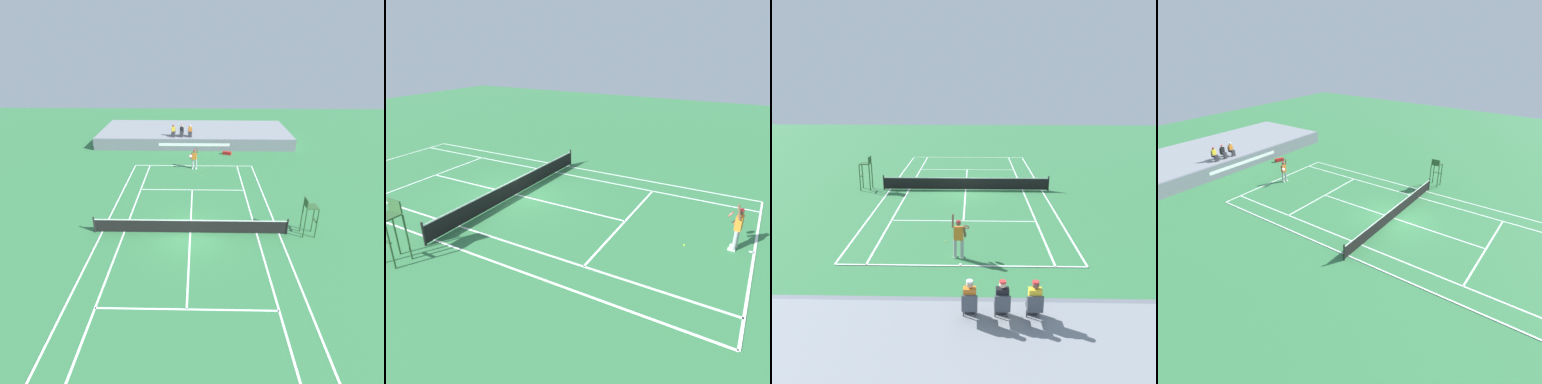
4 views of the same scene
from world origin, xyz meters
TOP-DOWN VIEW (x-y plane):
  - ground_plane at (0.00, 0.00)m, footprint 80.00×80.00m
  - court at (0.00, 0.00)m, footprint 11.08×23.88m
  - net at (0.00, 0.00)m, footprint 11.98×0.10m
  - tennis_player at (0.10, 11.12)m, footprint 0.80×0.62m
  - tennis_ball at (0.80, 9.32)m, footprint 0.07×0.07m
  - umpire_chair at (7.14, 0.00)m, footprint 0.77×0.77m

SIDE VIEW (x-z plane):
  - ground_plane at x=0.00m, z-range 0.00..0.00m
  - court at x=0.00m, z-range 0.00..0.02m
  - tennis_ball at x=0.80m, z-range 0.00..0.07m
  - net at x=0.00m, z-range -0.01..1.06m
  - tennis_player at x=0.10m, z-range -0.05..2.04m
  - umpire_chair at x=7.14m, z-range 0.34..2.78m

